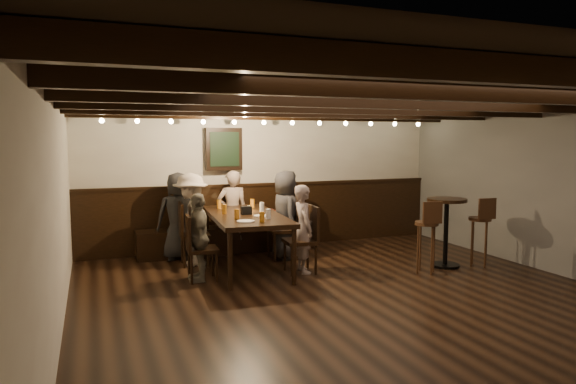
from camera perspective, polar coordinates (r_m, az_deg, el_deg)
name	(u,v)px	position (r m, az deg, el deg)	size (l,w,h in m)	color
room	(276,194)	(7.88, -1.38, -0.28)	(7.00, 7.00, 7.00)	black
dining_table	(246,218)	(7.61, -4.73, -2.95)	(1.14, 2.26, 0.82)	black
chair_left_near	(194,246)	(8.01, -10.45, -5.91)	(0.47, 0.47, 0.96)	black
chair_left_far	(201,260)	(7.15, -9.62, -7.51)	(0.44, 0.44, 0.90)	black
chair_right_near	(284,240)	(8.29, -0.46, -5.35)	(0.48, 0.48, 0.99)	black
chair_right_far	(301,252)	(7.45, 1.50, -6.71)	(0.47, 0.47, 0.97)	black
person_bench_left	(178,216)	(8.37, -12.07, -2.61)	(0.68, 0.45, 1.40)	#242426
person_bench_centre	(232,212)	(8.63, -6.19, -2.25)	(0.51, 0.34, 1.40)	gray
person_bench_right	(286,214)	(8.71, -0.17, -2.49)	(0.63, 0.49, 1.30)	maroon
person_left_near	(191,219)	(7.94, -10.72, -3.00)	(0.91, 0.53, 1.41)	#B5A899
person_left_far	(198,237)	(7.07, -9.92, -4.95)	(0.71, 0.29, 1.20)	slate
person_right_near	(286,215)	(8.23, -0.27, -2.55)	(0.69, 0.45, 1.42)	#2B2A2D
person_right_far	(303,229)	(7.39, 1.72, -4.11)	(0.46, 0.30, 1.27)	gray
pint_a	(219,204)	(8.22, -7.67, -1.35)	(0.07, 0.07, 0.14)	#BF7219
pint_b	(252,203)	(8.27, -3.99, -1.26)	(0.07, 0.07, 0.14)	#BF7219
pint_c	(224,209)	(7.63, -7.10, -1.91)	(0.07, 0.07, 0.14)	#BF7219
pint_d	(262,207)	(7.85, -2.90, -1.65)	(0.07, 0.07, 0.14)	silver
pint_e	(237,214)	(7.11, -5.71, -2.47)	(0.07, 0.07, 0.14)	#BF7219
pint_f	(268,214)	(7.10, -2.23, -2.45)	(0.07, 0.07, 0.14)	silver
pint_g	(262,217)	(6.83, -2.92, -2.80)	(0.07, 0.07, 0.14)	#BF7219
plate_near	(246,221)	(6.89, -4.73, -3.26)	(0.24, 0.24, 0.01)	white
plate_far	(262,216)	(7.35, -2.87, -2.66)	(0.24, 0.24, 0.01)	white
condiment_caddy	(246,210)	(7.54, -4.66, -2.05)	(0.15, 0.10, 0.12)	black
candle	(249,209)	(7.91, -4.34, -1.93)	(0.05, 0.05, 0.05)	beige
high_top_table	(446,222)	(8.07, 17.17, -3.20)	(0.58, 0.58, 1.04)	black
bar_stool_left	(426,246)	(7.66, 15.10, -5.83)	(0.33, 0.35, 1.05)	#331B10
bar_stool_right	(479,241)	(8.32, 20.49, -5.07)	(0.33, 0.35, 1.05)	#331B10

